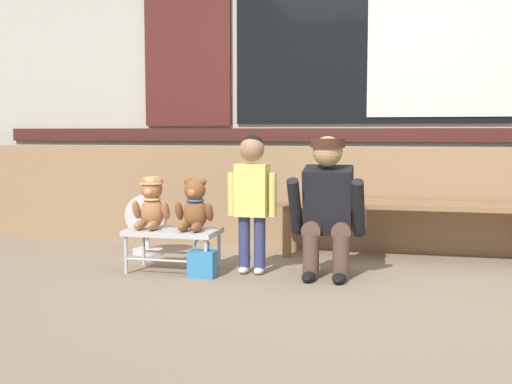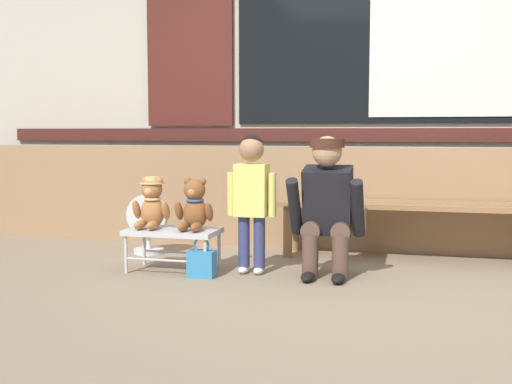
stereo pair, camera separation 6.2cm
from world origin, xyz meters
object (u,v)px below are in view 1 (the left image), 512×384
Objects in this scene: teddy_bear_with_hat at (152,204)px; handbag_on_ground at (202,263)px; floor_fan at (146,225)px; adult_crouching at (329,206)px; wooden_bench_long at (415,211)px; teddy_bear_plain at (195,206)px; child_standing at (252,188)px; small_display_bench at (173,234)px.

handbag_on_ground is (0.42, -0.13, -0.38)m from teddy_bear_with_hat.
handbag_on_ground is 0.57× the size of floor_fan.
floor_fan is (-1.53, 0.46, -0.24)m from adult_crouching.
wooden_bench_long is 1.71m from teddy_bear_plain.
teddy_bear_plain is at bearing -150.40° from wooden_bench_long.
adult_crouching is at bearing -126.75° from wooden_bench_long.
adult_crouching is (1.24, 0.09, 0.01)m from teddy_bear_with_hat.
wooden_bench_long is 2.19× the size of child_standing.
teddy_bear_plain is (0.16, 0.00, 0.20)m from small_display_bench.
teddy_bear_plain is 0.42m from child_standing.
child_standing is at bearing 5.70° from teddy_bear_with_hat.
wooden_bench_long reaches higher than handbag_on_ground.
small_display_bench is 0.67× the size of child_standing.
child_standing is (0.55, 0.07, 0.33)m from small_display_bench.
child_standing is at bearing 10.38° from teddy_bear_plain.
teddy_bear_plain is at bearing -0.13° from teddy_bear_with_hat.
handbag_on_ground is at bearing -164.92° from adult_crouching.
teddy_bear_with_hat is at bearing -175.80° from adult_crouching.
floor_fan is (-0.60, 0.56, -0.23)m from teddy_bear_plain.
teddy_bear_plain is 0.93m from adult_crouching.
teddy_bear_plain is 0.85m from floor_fan.
adult_crouching is at bearing 4.20° from teddy_bear_with_hat.
floor_fan reaches higher than handbag_on_ground.
adult_crouching is at bearing 15.08° from handbag_on_ground.
adult_crouching is 0.94m from handbag_on_ground.
wooden_bench_long is 0.94m from adult_crouching.
small_display_bench is 0.71m from floor_fan.
teddy_bear_plain is at bearing 126.50° from handbag_on_ground.
small_display_bench is 2.35× the size of handbag_on_ground.
teddy_bear_plain is 0.38× the size of child_standing.
child_standing reaches higher than handbag_on_ground.
child_standing is 1.01× the size of adult_crouching.
handbag_on_ground is at bearing -144.94° from wooden_bench_long.
floor_fan is (-0.44, 0.56, -0.03)m from small_display_bench.
small_display_bench is 0.33m from handbag_on_ground.
adult_crouching is 1.98× the size of floor_fan.
teddy_bear_with_hat is 1.34× the size of handbag_on_ground.
floor_fan is at bearing 154.07° from child_standing.
teddy_bear_with_hat is 0.67m from floor_fan.
child_standing is 1.16m from floor_fan.
teddy_bear_with_hat is 1.00× the size of teddy_bear_plain.
teddy_bear_with_hat is (-0.16, 0.00, 0.21)m from small_display_bench.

